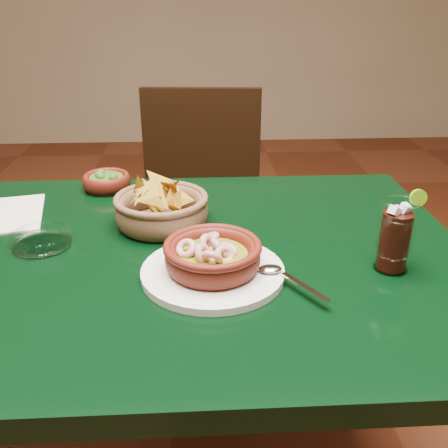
{
  "coord_description": "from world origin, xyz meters",
  "views": [
    {
      "loc": [
        0.09,
        -0.83,
        1.18
      ],
      "look_at": [
        0.14,
        -0.02,
        0.81
      ],
      "focal_mm": 40.0,
      "sensor_mm": 36.0,
      "label": 1
    }
  ],
  "objects": [
    {
      "name": "cola_drink",
      "position": [
        0.43,
        -0.09,
        0.81
      ],
      "size": [
        0.13,
        0.13,
        0.15
      ],
      "color": "white",
      "rests_on": "dining_table"
    },
    {
      "name": "dining_chair",
      "position": [
        0.1,
        0.71,
        0.5
      ],
      "size": [
        0.45,
        0.45,
        0.91
      ],
      "color": "black",
      "rests_on": "ground"
    },
    {
      "name": "shrimp_plate",
      "position": [
        0.12,
        -0.1,
        0.78
      ],
      "size": [
        0.3,
        0.24,
        0.08
      ],
      "color": "silver",
      "rests_on": "dining_table"
    },
    {
      "name": "guacamole_ramekin",
      "position": [
        -0.13,
        0.33,
        0.77
      ],
      "size": [
        0.13,
        0.13,
        0.05
      ],
      "color": "#48120B",
      "rests_on": "dining_table"
    },
    {
      "name": "glass_ashtray",
      "position": [
        -0.2,
        0.03,
        0.76
      ],
      "size": [
        0.13,
        0.13,
        0.03
      ],
      "color": "white",
      "rests_on": "dining_table"
    },
    {
      "name": "paper_menu",
      "position": [
        -0.32,
        0.18,
        0.75
      ],
      "size": [
        0.19,
        0.23,
        0.0
      ],
      "color": "beige",
      "rests_on": "dining_table"
    },
    {
      "name": "dining_table",
      "position": [
        0.0,
        0.0,
        0.65
      ],
      "size": [
        1.2,
        0.8,
        0.75
      ],
      "color": "black",
      "rests_on": "ground"
    },
    {
      "name": "chip_basket",
      "position": [
        0.02,
        0.11,
        0.79
      ],
      "size": [
        0.22,
        0.22,
        0.13
      ],
      "color": "brown",
      "rests_on": "dining_table"
    }
  ]
}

